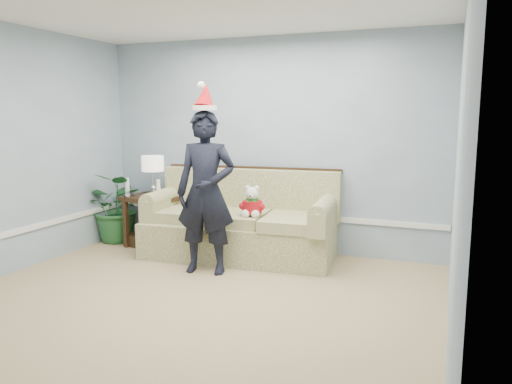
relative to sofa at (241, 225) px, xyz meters
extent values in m
cube|color=tan|center=(0.17, -2.02, -0.39)|extent=(4.50, 5.00, 0.02)
cube|color=#98B2C3|center=(0.17, 0.49, 0.97)|extent=(4.50, 0.02, 2.70)
cube|color=#98B2C3|center=(2.43, -2.02, 0.97)|extent=(0.02, 5.00, 2.70)
cube|color=white|center=(0.17, 0.46, 0.07)|extent=(4.48, 0.03, 0.06)
cube|color=#586530|center=(0.00, -0.07, -0.16)|extent=(2.37, 1.17, 0.44)
cube|color=#586530|center=(-0.71, -0.12, 0.12)|extent=(0.74, 0.84, 0.13)
cube|color=#586530|center=(0.00, -0.12, 0.12)|extent=(0.74, 0.84, 0.13)
cube|color=#586530|center=(0.71, -0.12, 0.12)|extent=(0.74, 0.84, 0.13)
cube|color=#586530|center=(0.00, 0.31, 0.36)|extent=(2.30, 0.41, 0.61)
cube|color=black|center=(0.00, 0.38, 0.67)|extent=(2.29, 0.26, 0.05)
cube|color=#586530|center=(-1.05, -0.07, 0.19)|extent=(0.28, 1.00, 0.26)
cube|color=#586530|center=(1.05, -0.07, 0.19)|extent=(0.28, 1.00, 0.26)
cube|color=#311D12|center=(-1.28, 0.03, 0.26)|extent=(0.78, 0.69, 0.06)
cube|color=#311D12|center=(-1.28, 0.03, -0.30)|extent=(0.70, 0.61, 0.16)
cube|color=#311D12|center=(-1.56, -0.20, -0.05)|extent=(0.06, 0.06, 0.67)
cube|color=#311D12|center=(-1.00, -0.20, -0.05)|extent=(0.06, 0.06, 0.67)
cube|color=#311D12|center=(-1.56, 0.25, -0.05)|extent=(0.06, 0.06, 0.67)
cube|color=#311D12|center=(-1.00, 0.25, -0.05)|extent=(0.06, 0.06, 0.67)
cylinder|color=silver|center=(-1.31, 0.08, 0.30)|extent=(0.14, 0.14, 0.03)
sphere|color=silver|center=(-1.31, 0.08, 0.38)|extent=(0.08, 0.08, 0.08)
cylinder|color=silver|center=(-1.31, 0.08, 0.51)|extent=(0.02, 0.02, 0.29)
cylinder|color=white|center=(-1.31, 0.08, 0.71)|extent=(0.29, 0.29, 0.20)
cylinder|color=silver|center=(-1.56, -0.14, 0.36)|extent=(0.06, 0.06, 0.13)
cylinder|color=white|center=(-1.56, -0.14, 0.48)|extent=(0.05, 0.05, 0.11)
cylinder|color=silver|center=(-1.09, -0.14, 0.36)|extent=(0.06, 0.06, 0.13)
cylinder|color=white|center=(-1.09, -0.14, 0.48)|extent=(0.05, 0.05, 0.11)
imported|color=#20592B|center=(-1.83, 0.03, 0.10)|extent=(0.90, 0.79, 0.96)
imported|color=black|center=(-0.10, -0.74, 0.51)|extent=(0.72, 0.54, 1.79)
cylinder|color=white|center=(-0.10, -0.74, 1.42)|extent=(0.26, 0.26, 0.05)
cone|color=red|center=(-0.10, -0.71, 1.55)|extent=(0.22, 0.28, 0.30)
sphere|color=white|center=(-0.10, -0.81, 1.65)|extent=(0.08, 0.08, 0.08)
sphere|color=white|center=(0.24, -0.24, 0.29)|extent=(0.21, 0.21, 0.21)
cylinder|color=red|center=(0.24, -0.24, 0.29)|extent=(0.26, 0.26, 0.15)
cylinder|color=#176A1F|center=(0.24, -0.24, 0.38)|extent=(0.17, 0.17, 0.03)
sphere|color=white|center=(0.19, -0.34, 0.23)|extent=(0.10, 0.10, 0.10)
sphere|color=white|center=(0.30, -0.34, 0.23)|extent=(0.10, 0.10, 0.10)
sphere|color=white|center=(0.24, -0.25, 0.45)|extent=(0.15, 0.15, 0.15)
sphere|color=black|center=(0.24, -0.34, 0.44)|extent=(0.02, 0.02, 0.02)
sphere|color=white|center=(0.19, -0.24, 0.52)|extent=(0.06, 0.06, 0.06)
sphere|color=white|center=(0.30, -0.24, 0.52)|extent=(0.06, 0.06, 0.06)
camera|label=1|loc=(2.37, -5.52, 1.35)|focal=35.00mm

